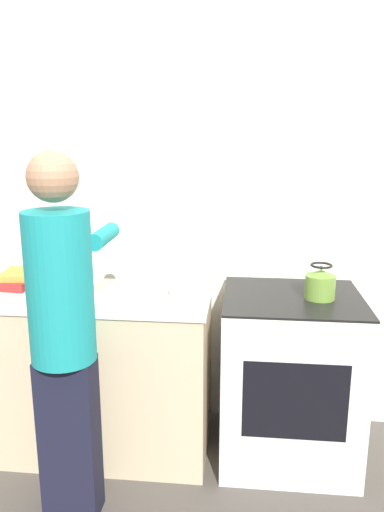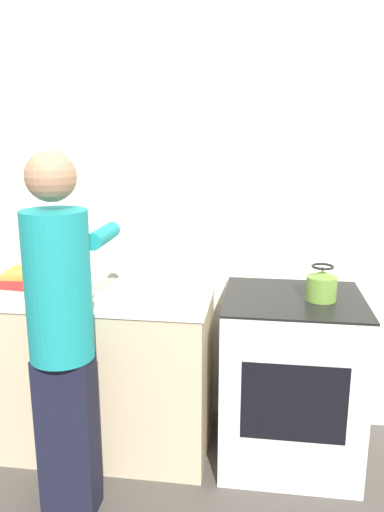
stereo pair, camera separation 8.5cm
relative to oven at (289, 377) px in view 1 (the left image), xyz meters
The scene contains 12 objects.
ground_plane 0.93m from the oven, 156.07° to the right, with size 12.00×12.00×0.00m, color #4C4742.
wall_back 1.18m from the oven, 151.82° to the left, with size 8.00×0.05×2.60m.
counter 1.13m from the oven, behind, with size 1.41×0.61×0.91m.
oven is the anchor object (origin of this frame).
person 1.26m from the oven, 152.00° to the right, with size 0.32×0.56×1.69m.
cutting_board 1.12m from the oven, behind, with size 0.39×0.19×0.02m.
knife 1.18m from the oven, behind, with size 0.18×0.11×0.01m.
kettle 0.56m from the oven, ahead, with size 0.15×0.15×0.18m.
bowl_prep 0.87m from the oven, 169.16° to the left, with size 0.19×0.19×0.08m.
bowl_mixing 0.74m from the oven, behind, with size 0.16×0.16×0.07m.
canister_jar 1.40m from the oven, behind, with size 0.16×0.16×0.14m.
book_stack 1.61m from the oven, behind, with size 0.24×0.28×0.08m.
Camera 1 is at (0.46, -2.18, 1.75)m, focal length 35.00 mm.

